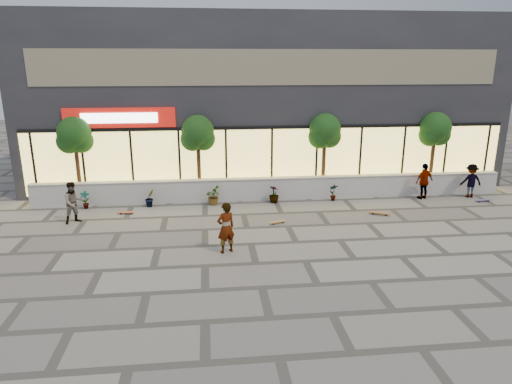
{
  "coord_description": "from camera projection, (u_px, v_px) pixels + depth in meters",
  "views": [
    {
      "loc": [
        -3.08,
        -13.4,
        6.3
      ],
      "look_at": [
        -1.22,
        3.8,
        1.3
      ],
      "focal_mm": 32.0,
      "sensor_mm": 36.0,
      "label": 1
    }
  ],
  "objects": [
    {
      "name": "planter_wall",
      "position": [
        274.0,
        188.0,
        21.41
      ],
      "size": [
        22.0,
        0.42,
        1.04
      ],
      "color": "silver",
      "rests_on": "ground"
    },
    {
      "name": "ground",
      "position": [
        306.0,
        261.0,
        14.87
      ],
      "size": [
        80.0,
        80.0,
        0.0
      ],
      "primitive_type": "plane",
      "color": "gray",
      "rests_on": "ground"
    },
    {
      "name": "shrub_e",
      "position": [
        333.0,
        192.0,
        21.2
      ],
      "size": [
        0.46,
        0.35,
        0.81
      ],
      "primitive_type": "imported",
      "rotation": [
        0.0,
        0.0,
        3.28
      ],
      "color": "#123711",
      "rests_on": "ground"
    },
    {
      "name": "tree_east",
      "position": [
        435.0,
        131.0,
        22.22
      ],
      "size": [
        1.6,
        1.5,
        3.92
      ],
      "color": "#472C19",
      "rests_on": "ground"
    },
    {
      "name": "tree_mideast",
      "position": [
        325.0,
        133.0,
        21.65
      ],
      "size": [
        1.6,
        1.5,
        3.92
      ],
      "color": "#472C19",
      "rests_on": "ground"
    },
    {
      "name": "retail_building",
      "position": [
        261.0,
        98.0,
        25.62
      ],
      "size": [
        24.0,
        9.17,
        8.5
      ],
      "color": "#27272C",
      "rests_on": "ground"
    },
    {
      "name": "skateboard_right_near",
      "position": [
        379.0,
        213.0,
        19.32
      ],
      "size": [
        0.87,
        0.57,
        0.1
      ],
      "rotation": [
        0.0,
        0.0,
        -0.45
      ],
      "color": "brown",
      "rests_on": "ground"
    },
    {
      "name": "shrub_a",
      "position": [
        85.0,
        200.0,
        20.04
      ],
      "size": [
        0.43,
        0.29,
        0.81
      ],
      "primitive_type": "imported",
      "color": "#123711",
      "rests_on": "ground"
    },
    {
      "name": "shrub_c",
      "position": [
        213.0,
        196.0,
        20.62
      ],
      "size": [
        0.68,
        0.77,
        0.81
      ],
      "primitive_type": "imported",
      "rotation": [
        0.0,
        0.0,
        1.64
      ],
      "color": "#123711",
      "rests_on": "ground"
    },
    {
      "name": "skateboard_right_far",
      "position": [
        483.0,
        200.0,
        21.12
      ],
      "size": [
        0.81,
        0.32,
        0.1
      ],
      "rotation": [
        0.0,
        0.0,
        0.16
      ],
      "color": "#504A89",
      "rests_on": "ground"
    },
    {
      "name": "skateboard_center",
      "position": [
        278.0,
        222.0,
        18.29
      ],
      "size": [
        0.72,
        0.4,
        0.08
      ],
      "rotation": [
        0.0,
        0.0,
        0.33
      ],
      "color": "olive",
      "rests_on": "ground"
    },
    {
      "name": "skater_right_near",
      "position": [
        424.0,
        181.0,
        21.37
      ],
      "size": [
        1.08,
        0.73,
        1.71
      ],
      "primitive_type": "imported",
      "rotation": [
        0.0,
        0.0,
        3.48
      ],
      "color": "silver",
      "rests_on": "ground"
    },
    {
      "name": "skater_right_far",
      "position": [
        471.0,
        181.0,
        21.63
      ],
      "size": [
        1.08,
        0.66,
        1.62
      ],
      "primitive_type": "imported",
      "rotation": [
        0.0,
        0.0,
        3.09
      ],
      "color": "maroon",
      "rests_on": "ground"
    },
    {
      "name": "shrub_d",
      "position": [
        274.0,
        194.0,
        20.91
      ],
      "size": [
        0.64,
        0.64,
        0.81
      ],
      "primitive_type": "imported",
      "rotation": [
        0.0,
        0.0,
        2.46
      ],
      "color": "#123711",
      "rests_on": "ground"
    },
    {
      "name": "skateboard_left",
      "position": [
        126.0,
        212.0,
        19.44
      ],
      "size": [
        0.71,
        0.25,
        0.08
      ],
      "rotation": [
        0.0,
        0.0,
        -0.1
      ],
      "color": "#E8532B",
      "rests_on": "ground"
    },
    {
      "name": "tree_west",
      "position": [
        75.0,
        137.0,
        20.46
      ],
      "size": [
        1.6,
        1.5,
        3.92
      ],
      "color": "#472C19",
      "rests_on": "ground"
    },
    {
      "name": "shrub_b",
      "position": [
        150.0,
        198.0,
        20.33
      ],
      "size": [
        0.57,
        0.57,
        0.81
      ],
      "primitive_type": "imported",
      "rotation": [
        0.0,
        0.0,
        0.82
      ],
      "color": "#123711",
      "rests_on": "ground"
    },
    {
      "name": "skater_center",
      "position": [
        226.0,
        228.0,
        15.34
      ],
      "size": [
        0.76,
        0.66,
        1.77
      ],
      "primitive_type": "imported",
      "rotation": [
        0.0,
        0.0,
        3.58
      ],
      "color": "white",
      "rests_on": "ground"
    },
    {
      "name": "skater_left",
      "position": [
        74.0,
        202.0,
        18.19
      ],
      "size": [
        1.04,
        0.99,
        1.7
      ],
      "primitive_type": "imported",
      "rotation": [
        0.0,
        0.0,
        0.58
      ],
      "color": "#978161",
      "rests_on": "ground"
    },
    {
      "name": "tree_midwest",
      "position": [
        198.0,
        135.0,
        21.03
      ],
      "size": [
        1.6,
        1.5,
        3.92
      ],
      "color": "#472C19",
      "rests_on": "ground"
    }
  ]
}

